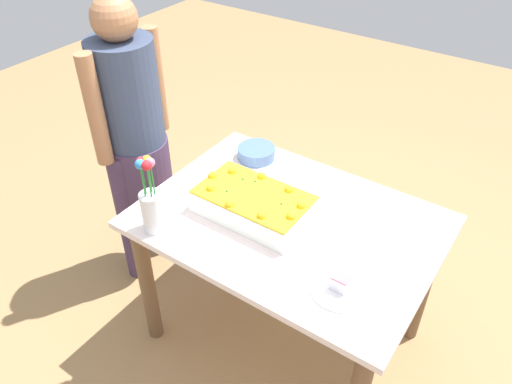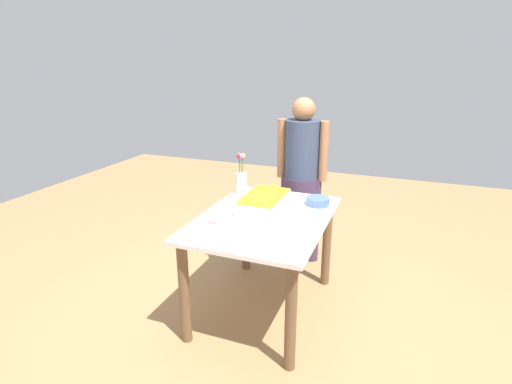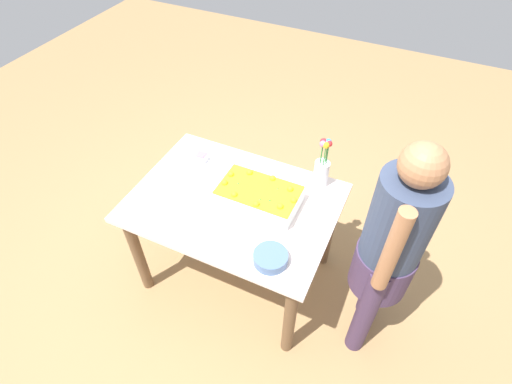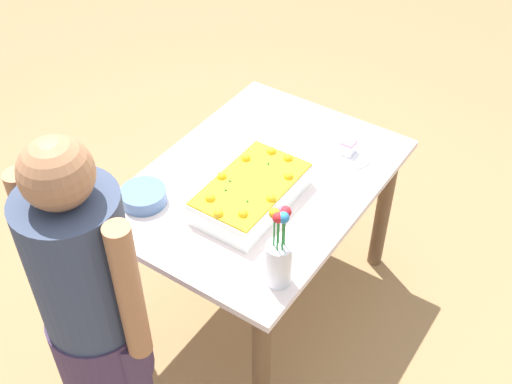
{
  "view_description": "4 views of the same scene",
  "coord_description": "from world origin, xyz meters",
  "px_view_note": "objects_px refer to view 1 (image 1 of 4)",
  "views": [
    {
      "loc": [
        -0.76,
        1.35,
        2.08
      ],
      "look_at": [
        0.13,
        0.04,
        0.85
      ],
      "focal_mm": 35.0,
      "sensor_mm": 36.0,
      "label": 1
    },
    {
      "loc": [
        -2.44,
        -0.88,
        1.79
      ],
      "look_at": [
        0.09,
        0.1,
        0.89
      ],
      "focal_mm": 28.0,
      "sensor_mm": 36.0,
      "label": 2
    },
    {
      "loc": [
        0.79,
        -1.39,
        2.46
      ],
      "look_at": [
        0.15,
        -0.0,
        0.89
      ],
      "focal_mm": 28.0,
      "sensor_mm": 36.0,
      "label": 3
    },
    {
      "loc": [
        1.64,
        1.09,
        2.44
      ],
      "look_at": [
        0.09,
        0.04,
        0.77
      ],
      "focal_mm": 45.0,
      "sensor_mm": 36.0,
      "label": 4
    }
  ],
  "objects_px": {
    "cake_knife": "(377,247)",
    "person_standing": "(133,130)",
    "fruit_bowl": "(256,153)",
    "flower_vase": "(152,204)",
    "sheet_cake": "(254,204)",
    "serving_plate_with_slice": "(340,286)"
  },
  "relations": [
    {
      "from": "sheet_cake",
      "to": "serving_plate_with_slice",
      "type": "height_order",
      "value": "sheet_cake"
    },
    {
      "from": "cake_knife",
      "to": "fruit_bowl",
      "type": "bearing_deg",
      "value": -138.79
    },
    {
      "from": "cake_knife",
      "to": "person_standing",
      "type": "xyz_separation_m",
      "value": [
        1.26,
        0.02,
        0.1
      ]
    },
    {
      "from": "serving_plate_with_slice",
      "to": "flower_vase",
      "type": "distance_m",
      "value": 0.77
    },
    {
      "from": "serving_plate_with_slice",
      "to": "cake_knife",
      "type": "distance_m",
      "value": 0.27
    },
    {
      "from": "serving_plate_with_slice",
      "to": "person_standing",
      "type": "xyz_separation_m",
      "value": [
        1.24,
        -0.24,
        0.09
      ]
    },
    {
      "from": "cake_knife",
      "to": "flower_vase",
      "type": "height_order",
      "value": "flower_vase"
    },
    {
      "from": "flower_vase",
      "to": "person_standing",
      "type": "xyz_separation_m",
      "value": [
        0.49,
        -0.38,
        -0.02
      ]
    },
    {
      "from": "fruit_bowl",
      "to": "flower_vase",
      "type": "bearing_deg",
      "value": 86.04
    },
    {
      "from": "flower_vase",
      "to": "sheet_cake",
      "type": "bearing_deg",
      "value": -132.6
    },
    {
      "from": "sheet_cake",
      "to": "fruit_bowl",
      "type": "xyz_separation_m",
      "value": [
        0.23,
        -0.35,
        -0.03
      ]
    },
    {
      "from": "serving_plate_with_slice",
      "to": "flower_vase",
      "type": "height_order",
      "value": "flower_vase"
    },
    {
      "from": "sheet_cake",
      "to": "cake_knife",
      "type": "height_order",
      "value": "sheet_cake"
    },
    {
      "from": "sheet_cake",
      "to": "cake_knife",
      "type": "distance_m",
      "value": 0.51
    },
    {
      "from": "sheet_cake",
      "to": "flower_vase",
      "type": "xyz_separation_m",
      "value": [
        0.27,
        0.3,
        0.07
      ]
    },
    {
      "from": "flower_vase",
      "to": "person_standing",
      "type": "bearing_deg",
      "value": -37.72
    },
    {
      "from": "sheet_cake",
      "to": "cake_knife",
      "type": "xyz_separation_m",
      "value": [
        -0.5,
        -0.1,
        -0.05
      ]
    },
    {
      "from": "fruit_bowl",
      "to": "person_standing",
      "type": "distance_m",
      "value": 0.6
    },
    {
      "from": "flower_vase",
      "to": "person_standing",
      "type": "distance_m",
      "value": 0.61
    },
    {
      "from": "sheet_cake",
      "to": "person_standing",
      "type": "bearing_deg",
      "value": -6.02
    },
    {
      "from": "sheet_cake",
      "to": "person_standing",
      "type": "xyz_separation_m",
      "value": [
        0.76,
        -0.08,
        0.05
      ]
    },
    {
      "from": "flower_vase",
      "to": "serving_plate_with_slice",
      "type": "bearing_deg",
      "value": -170.14
    }
  ]
}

